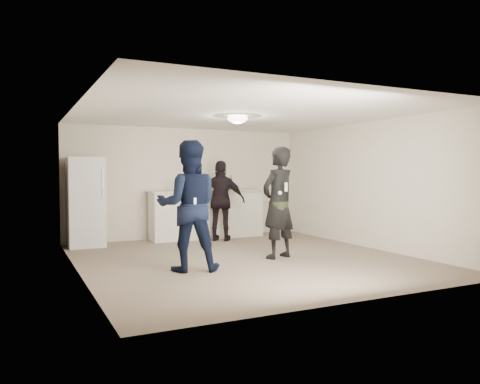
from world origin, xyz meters
name	(u,v)px	position (x,y,z in m)	size (l,w,h in m)	color
floor	(245,259)	(0.00, 0.00, 0.00)	(6.00, 6.00, 0.00)	#6B5B4C
ceiling	(245,114)	(0.00, 0.00, 2.50)	(6.00, 6.00, 0.00)	silver
wall_back	(187,183)	(0.00, 3.00, 1.25)	(6.00, 6.00, 0.00)	beige
wall_front	(361,194)	(0.00, -3.00, 1.25)	(6.00, 6.00, 0.00)	beige
wall_left	(78,189)	(-2.75, 0.00, 1.25)	(6.00, 6.00, 0.00)	beige
wall_right	(369,185)	(2.75, 0.00, 1.25)	(6.00, 6.00, 0.00)	beige
counter	(207,215)	(0.37, 2.67, 0.53)	(2.60, 0.56, 1.05)	silver
counter_top	(207,191)	(0.37, 2.67, 1.07)	(2.68, 0.64, 0.04)	#C2BB96
fridge	(86,202)	(-2.30, 2.60, 0.90)	(0.70, 0.70, 1.80)	white
fridge_handle	(103,182)	(-2.02, 2.23, 1.30)	(0.02, 0.02, 0.60)	silver
ceiling_dome	(238,119)	(0.00, 0.30, 2.45)	(0.36, 0.36, 0.16)	white
shaker	(187,187)	(-0.16, 2.54, 1.18)	(0.08, 0.08, 0.17)	silver
man	(188,206)	(-1.22, -0.51, 0.99)	(0.96, 0.75, 1.98)	#0D1839
woman	(278,203)	(0.54, -0.21, 0.97)	(0.71, 0.46, 1.94)	black
camo_shorts	(278,210)	(0.54, -0.21, 0.85)	(0.34, 0.34, 0.28)	#2D3B1B
spectator	(221,201)	(0.48, 2.12, 0.88)	(1.03, 0.43, 1.76)	black
remote_man	(195,203)	(-1.22, -0.79, 1.05)	(0.04, 0.04, 0.15)	white
nunchuk_man	(202,207)	(-1.10, -0.76, 0.98)	(0.07, 0.07, 0.07)	white
remote_woman	(286,187)	(0.54, -0.46, 1.25)	(0.04, 0.04, 0.15)	white
nunchuk_woman	(280,193)	(0.44, -0.43, 1.15)	(0.07, 0.07, 0.07)	silver
bottle_cluster	(208,186)	(0.38, 2.64, 1.20)	(1.51, 0.32, 0.27)	#933D15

